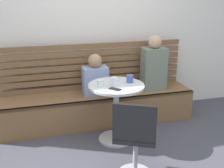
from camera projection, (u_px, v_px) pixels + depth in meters
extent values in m
cube|color=silver|center=(90.00, 17.00, 4.01)|extent=(5.20, 0.10, 2.90)
cube|color=brown|center=(98.00, 108.00, 3.99)|extent=(2.70, 0.52, 0.44)
cube|color=brown|center=(102.00, 101.00, 3.71)|extent=(2.70, 0.04, 0.04)
cube|color=brown|center=(94.00, 86.00, 4.13)|extent=(2.65, 0.04, 0.07)
cube|color=brown|center=(94.00, 79.00, 4.09)|extent=(2.65, 0.04, 0.07)
cube|color=brown|center=(94.00, 72.00, 4.06)|extent=(2.65, 0.04, 0.07)
cube|color=brown|center=(94.00, 66.00, 4.03)|extent=(2.65, 0.04, 0.07)
cube|color=brown|center=(94.00, 59.00, 4.00)|extent=(2.65, 0.04, 0.07)
cube|color=brown|center=(94.00, 53.00, 3.97)|extent=(2.65, 0.04, 0.07)
cube|color=brown|center=(94.00, 46.00, 3.94)|extent=(2.65, 0.04, 0.07)
cylinder|color=#ADADB2|center=(116.00, 139.00, 3.58)|extent=(0.44, 0.44, 0.02)
cylinder|color=#ADADB2|center=(116.00, 113.00, 3.47)|extent=(0.07, 0.07, 0.69)
cylinder|color=silver|center=(116.00, 86.00, 3.36)|extent=(0.68, 0.68, 0.03)
cylinder|color=#ADADB2|center=(135.00, 156.00, 2.82)|extent=(0.05, 0.05, 0.45)
cube|color=#232326|center=(136.00, 134.00, 2.75)|extent=(0.54, 0.54, 0.04)
cube|color=#232326|center=(134.00, 123.00, 2.52)|extent=(0.38, 0.22, 0.36)
cube|color=slate|center=(154.00, 69.00, 4.05)|extent=(0.34, 0.22, 0.60)
sphere|color=tan|center=(155.00, 42.00, 3.92)|extent=(0.19, 0.19, 0.19)
cube|color=#8C9EC6|center=(95.00, 80.00, 3.87)|extent=(0.34, 0.22, 0.38)
sphere|color=#A37A5B|center=(95.00, 61.00, 3.78)|extent=(0.19, 0.19, 0.19)
cylinder|color=white|center=(114.00, 82.00, 3.28)|extent=(0.07, 0.07, 0.11)
cylinder|color=#3D5B9E|center=(130.00, 79.00, 3.42)|extent=(0.08, 0.08, 0.09)
cylinder|color=silver|center=(101.00, 83.00, 3.27)|extent=(0.08, 0.08, 0.08)
cylinder|color=silver|center=(101.00, 82.00, 3.38)|extent=(0.06, 0.06, 0.05)
cube|color=black|center=(115.00, 89.00, 3.18)|extent=(0.15, 0.15, 0.01)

